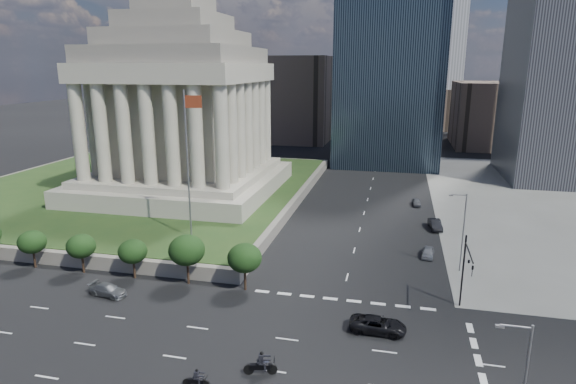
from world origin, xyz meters
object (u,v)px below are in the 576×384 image
(parked_sedan_mid, at_px, (435,225))
(parked_sedan_near, at_px, (428,252))
(pickup_truck, at_px, (378,325))
(motorcycle_trail, at_px, (196,378))
(motorcycle_lead, at_px, (260,363))
(war_memorial, at_px, (179,86))
(flagpole, at_px, (188,157))
(traffic_signal_ne, at_px, (466,267))
(parked_sedan_far, at_px, (416,202))
(street_lamp_north, at_px, (462,228))
(suv_grey, at_px, (108,290))

(parked_sedan_mid, bearing_deg, parked_sedan_near, -105.23)
(pickup_truck, xyz_separation_m, motorcycle_trail, (-13.68, -11.65, 0.08))
(parked_sedan_near, relative_size, motorcycle_lead, 1.30)
(war_memorial, xyz_separation_m, flagpole, (12.17, -24.00, -8.29))
(parked_sedan_mid, bearing_deg, pickup_truck, -109.91)
(traffic_signal_ne, height_order, parked_sedan_far, traffic_signal_ne)
(motorcycle_lead, bearing_deg, motorcycle_trail, -161.99)
(pickup_truck, bearing_deg, traffic_signal_ne, -55.34)
(flagpole, height_order, motorcycle_trail, flagpole)
(war_memorial, height_order, parked_sedan_near, war_memorial)
(flagpole, height_order, traffic_signal_ne, flagpole)
(parked_sedan_far, xyz_separation_m, motorcycle_lead, (-13.94, -54.57, 0.44))
(traffic_signal_ne, bearing_deg, parked_sedan_mid, 92.10)
(flagpole, height_order, parked_sedan_mid, flagpole)
(parked_sedan_near, height_order, parked_sedan_mid, parked_sedan_mid)
(motorcycle_lead, relative_size, motorcycle_trail, 1.28)
(flagpole, xyz_separation_m, street_lamp_north, (35.16, 1.00, -7.45))
(parked_sedan_mid, xyz_separation_m, parked_sedan_far, (-2.50, 13.03, -0.13))
(street_lamp_north, distance_m, pickup_truck, 19.68)
(parked_sedan_mid, xyz_separation_m, motorcycle_trail, (-20.96, -44.30, 0.08))
(flagpole, relative_size, motorcycle_trail, 8.92)
(pickup_truck, distance_m, motorcycle_trail, 17.97)
(suv_grey, bearing_deg, street_lamp_north, -57.93)
(parked_sedan_far, bearing_deg, flagpole, -140.24)
(street_lamp_north, bearing_deg, traffic_signal_ne, -94.19)
(suv_grey, xyz_separation_m, parked_sedan_far, (34.49, 44.74, -0.03))
(street_lamp_north, relative_size, motorcycle_trail, 4.46)
(flagpole, relative_size, parked_sedan_mid, 4.35)
(parked_sedan_far, bearing_deg, motorcycle_trail, -112.26)
(motorcycle_trail, bearing_deg, motorcycle_lead, 26.27)
(parked_sedan_near, xyz_separation_m, motorcycle_lead, (-14.78, -29.52, 0.43))
(parked_sedan_near, relative_size, parked_sedan_far, 1.01)
(traffic_signal_ne, relative_size, parked_sedan_far, 2.19)
(flagpole, xyz_separation_m, suv_grey, (-3.66, -14.79, -12.46))
(suv_grey, bearing_deg, parked_sedan_near, -50.93)
(street_lamp_north, distance_m, parked_sedan_far, 29.70)
(traffic_signal_ne, distance_m, parked_sedan_near, 16.11)
(parked_sedan_mid, bearing_deg, war_memorial, 163.81)
(motorcycle_trail, bearing_deg, parked_sedan_far, 66.97)
(flagpole, height_order, street_lamp_north, flagpole)
(traffic_signal_ne, relative_size, motorcycle_trail, 3.57)
(suv_grey, height_order, motorcycle_lead, motorcycle_lead)
(street_lamp_north, relative_size, suv_grey, 2.21)
(traffic_signal_ne, bearing_deg, suv_grey, -173.26)
(traffic_signal_ne, bearing_deg, street_lamp_north, 85.81)
(pickup_truck, xyz_separation_m, motorcycle_lead, (-9.16, -8.88, 0.31))
(traffic_signal_ne, height_order, parked_sedan_near, traffic_signal_ne)
(street_lamp_north, height_order, parked_sedan_near, street_lamp_north)
(street_lamp_north, bearing_deg, motorcycle_trail, -128.76)
(street_lamp_north, height_order, parked_sedan_far, street_lamp_north)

